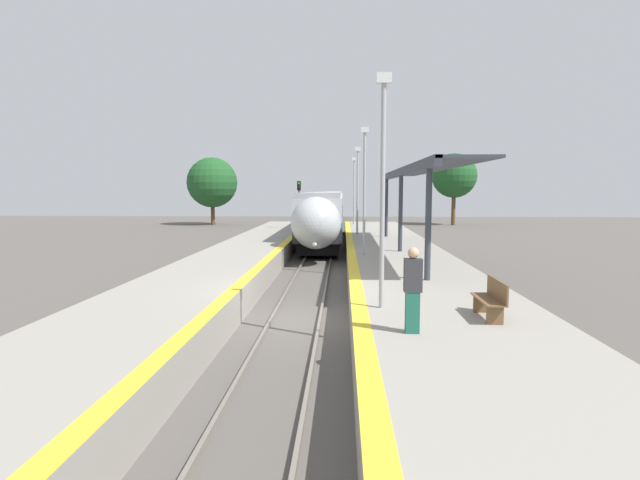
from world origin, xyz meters
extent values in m
plane|color=#56514C|center=(0.00, 0.00, 0.00)|extent=(120.00, 120.00, 0.00)
cube|color=slate|center=(-0.72, 0.00, 0.07)|extent=(0.08, 90.00, 0.15)
cube|color=slate|center=(0.72, 0.00, 0.07)|extent=(0.08, 90.00, 0.15)
cube|color=black|center=(0.00, 23.46, 0.60)|extent=(2.40, 20.51, 0.76)
cube|color=#28282D|center=(0.00, 23.46, 1.41)|extent=(2.73, 22.30, 0.87)
cube|color=#198CBF|center=(0.00, 23.46, 1.99)|extent=(2.74, 22.30, 0.30)
cube|color=#B2B7BC|center=(0.00, 23.46, 2.80)|extent=(2.73, 22.30, 1.31)
cube|color=black|center=(0.00, 23.46, 2.73)|extent=(2.76, 20.51, 0.72)
cube|color=#9E9EA3|center=(0.00, 23.46, 3.61)|extent=(2.46, 22.30, 0.30)
cylinder|color=black|center=(-0.72, 15.45, 0.47)|extent=(0.12, 0.93, 0.93)
cylinder|color=black|center=(0.72, 15.45, 0.47)|extent=(0.12, 0.93, 0.93)
cylinder|color=black|center=(-0.72, 17.65, 0.47)|extent=(0.12, 0.93, 0.93)
cylinder|color=black|center=(0.72, 17.65, 0.47)|extent=(0.12, 0.93, 0.93)
cylinder|color=black|center=(-0.72, 29.27, 0.47)|extent=(0.12, 0.93, 0.93)
cylinder|color=black|center=(0.72, 29.27, 0.47)|extent=(0.12, 0.93, 0.93)
cylinder|color=black|center=(-0.72, 31.47, 0.47)|extent=(0.12, 0.93, 0.93)
cylinder|color=black|center=(0.72, 31.47, 0.47)|extent=(0.12, 0.93, 0.93)
ellipsoid|color=#B2B7BC|center=(0.00, 11.22, 2.22)|extent=(2.62, 3.27, 2.72)
ellipsoid|color=black|center=(0.00, 10.81, 2.66)|extent=(1.91, 1.91, 1.39)
sphere|color=#F9F4CC|center=(0.00, 9.99, 1.23)|extent=(0.24, 0.24, 0.24)
cube|color=black|center=(0.00, 46.56, 0.60)|extent=(2.40, 20.51, 0.76)
cube|color=#28282D|center=(0.00, 46.56, 1.41)|extent=(2.73, 22.30, 0.87)
cube|color=#198CBF|center=(0.00, 46.56, 1.99)|extent=(2.74, 22.30, 0.30)
cube|color=#B2B7BC|center=(0.00, 46.56, 2.80)|extent=(2.73, 22.30, 1.31)
cube|color=black|center=(0.00, 46.56, 2.73)|extent=(2.76, 20.51, 0.72)
cube|color=#9E9EA3|center=(0.00, 46.56, 3.61)|extent=(2.46, 22.30, 0.30)
cylinder|color=black|center=(-0.72, 38.54, 0.47)|extent=(0.12, 0.93, 0.93)
cylinder|color=black|center=(0.72, 38.54, 0.47)|extent=(0.12, 0.93, 0.93)
cylinder|color=black|center=(-0.72, 40.74, 0.47)|extent=(0.12, 0.93, 0.93)
cylinder|color=black|center=(0.72, 40.74, 0.47)|extent=(0.12, 0.93, 0.93)
cylinder|color=black|center=(-0.72, 52.37, 0.47)|extent=(0.12, 0.93, 0.93)
cylinder|color=black|center=(0.72, 52.37, 0.47)|extent=(0.12, 0.93, 0.93)
cylinder|color=black|center=(-0.72, 54.57, 0.47)|extent=(0.12, 0.93, 0.93)
cylinder|color=black|center=(0.72, 54.57, 0.47)|extent=(0.12, 0.93, 0.93)
cube|color=black|center=(0.00, 69.65, 0.60)|extent=(2.40, 20.51, 0.76)
cube|color=#28282D|center=(0.00, 69.65, 1.41)|extent=(2.73, 22.30, 0.87)
cube|color=#198CBF|center=(0.00, 69.65, 1.99)|extent=(2.74, 22.30, 0.30)
cube|color=#B2B7BC|center=(0.00, 69.65, 2.80)|extent=(2.73, 22.30, 1.31)
cube|color=black|center=(0.00, 69.65, 2.73)|extent=(2.76, 20.51, 0.72)
cube|color=#9E9EA3|center=(0.00, 69.65, 3.61)|extent=(2.46, 22.30, 0.30)
cylinder|color=black|center=(-0.72, 61.64, 0.47)|extent=(0.12, 0.93, 0.93)
cylinder|color=black|center=(0.72, 61.64, 0.47)|extent=(0.12, 0.93, 0.93)
cylinder|color=black|center=(-0.72, 63.84, 0.47)|extent=(0.12, 0.93, 0.93)
cylinder|color=black|center=(0.72, 63.84, 0.47)|extent=(0.12, 0.93, 0.93)
cylinder|color=black|center=(-0.72, 75.47, 0.47)|extent=(0.12, 0.93, 0.93)
cylinder|color=black|center=(0.72, 75.47, 0.47)|extent=(0.12, 0.93, 0.93)
cylinder|color=black|center=(-0.72, 77.67, 0.47)|extent=(0.12, 0.93, 0.93)
cylinder|color=black|center=(0.72, 77.67, 0.47)|extent=(0.12, 0.93, 0.93)
cube|color=gray|center=(3.97, 0.00, 0.50)|extent=(4.75, 64.00, 0.99)
cube|color=yellow|center=(1.80, 0.00, 1.00)|extent=(0.40, 64.00, 0.01)
cube|color=gray|center=(-3.52, 0.00, 0.50)|extent=(3.84, 64.00, 0.99)
cube|color=yellow|center=(-1.80, 0.00, 1.00)|extent=(0.40, 64.00, 0.01)
cube|color=brown|center=(4.68, -3.86, 1.20)|extent=(0.36, 0.06, 0.42)
cube|color=brown|center=(4.68, -2.77, 1.20)|extent=(0.36, 0.06, 0.42)
cube|color=brown|center=(4.68, -3.32, 1.43)|extent=(0.44, 1.45, 0.03)
cube|color=brown|center=(4.88, -3.32, 1.66)|extent=(0.04, 1.45, 0.44)
cube|color=#1E604C|center=(2.80, -4.56, 1.42)|extent=(0.28, 0.20, 0.85)
cube|color=#333338|center=(2.80, -4.56, 2.18)|extent=(0.36, 0.22, 0.68)
sphere|color=tan|center=(2.80, -4.56, 2.64)|extent=(0.23, 0.23, 0.23)
cylinder|color=#59595E|center=(-1.93, 23.31, 1.95)|extent=(0.14, 0.14, 3.90)
cube|color=black|center=(-1.93, 23.31, 4.25)|extent=(0.28, 0.20, 0.70)
sphere|color=#1ED833|center=(-1.93, 23.20, 4.42)|extent=(0.14, 0.14, 0.14)
sphere|color=#330A0A|center=(-1.93, 23.20, 4.08)|extent=(0.14, 0.14, 0.14)
cylinder|color=#9E9EA3|center=(2.34, -2.38, 3.71)|extent=(0.12, 0.12, 5.43)
cube|color=silver|center=(2.34, -2.38, 6.54)|extent=(0.36, 0.20, 0.24)
cylinder|color=#9E9EA3|center=(2.34, 7.79, 3.71)|extent=(0.12, 0.12, 5.43)
cube|color=silver|center=(2.34, 7.79, 6.54)|extent=(0.36, 0.20, 0.24)
cylinder|color=#9E9EA3|center=(2.34, 17.97, 3.71)|extent=(0.12, 0.12, 5.43)
cube|color=silver|center=(2.34, 17.97, 6.54)|extent=(0.36, 0.20, 0.24)
cylinder|color=#9E9EA3|center=(2.34, 28.15, 3.71)|extent=(0.12, 0.12, 5.43)
cube|color=silver|center=(2.34, 28.15, 6.54)|extent=(0.36, 0.20, 0.24)
cylinder|color=#333842|center=(4.13, 1.54, 2.82)|extent=(0.20, 0.20, 3.66)
cylinder|color=#333842|center=(4.13, 9.23, 2.82)|extent=(0.20, 0.20, 3.66)
cylinder|color=#333842|center=(4.13, 16.93, 2.82)|extent=(0.20, 0.20, 3.66)
cube|color=#333842|center=(4.13, 9.23, 4.75)|extent=(0.24, 18.38, 0.36)
cube|color=#333842|center=(5.03, 9.23, 4.87)|extent=(2.00, 18.38, 0.10)
cylinder|color=brown|center=(-13.30, 41.25, 1.27)|extent=(0.44, 0.44, 2.54)
sphere|color=#1E5123|center=(-13.30, 41.25, 4.78)|extent=(5.62, 5.62, 5.62)
cylinder|color=brown|center=(13.85, 42.15, 1.78)|extent=(0.44, 0.44, 3.56)
sphere|color=#1E5123|center=(13.85, 42.15, 5.55)|extent=(4.98, 4.98, 4.98)
camera|label=1|loc=(1.37, -14.59, 3.89)|focal=28.00mm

